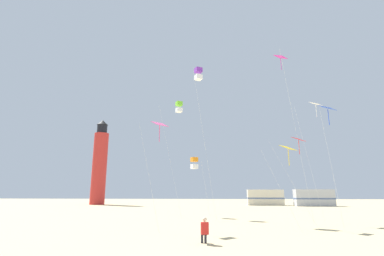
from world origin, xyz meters
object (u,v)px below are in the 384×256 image
at_px(kite_box_violet, 198,74).
at_px(kite_box_lime, 179,107).
at_px(kite_diamond_scarlet, 298,142).
at_px(kite_diamond_rainbow, 159,127).
at_px(kite_box_orange, 194,163).
at_px(rv_van_silver, 314,198).
at_px(rv_van_cream, 265,197).
at_px(kite_diamond_magenta, 282,64).
at_px(lighthouse_distant, 100,164).
at_px(kite_diamond_white, 315,108).
at_px(kite_diamond_gold, 288,150).
at_px(kite_flyer_standing, 204,230).
at_px(kite_diamond_blue, 328,112).

height_order(kite_box_violet, kite_box_lime, kite_box_violet).
bearing_deg(kite_diamond_scarlet, kite_diamond_rainbow, -154.57).
relative_size(kite_box_violet, kite_diamond_scarlet, 2.06).
bearing_deg(kite_diamond_rainbow, kite_box_orange, 81.91).
height_order(kite_box_lime, rv_van_silver, kite_box_lime).
xyz_separation_m(kite_box_orange, rv_van_silver, (18.67, 23.55, -3.74)).
distance_m(rv_van_cream, rv_van_silver, 8.25).
bearing_deg(rv_van_silver, kite_diamond_magenta, -110.17).
relative_size(kite_diamond_rainbow, rv_van_silver, 1.07).
distance_m(kite_diamond_scarlet, lighthouse_distant, 43.78).
xyz_separation_m(kite_diamond_white, lighthouse_distant, (-31.96, 30.19, -1.59)).
bearing_deg(kite_diamond_magenta, kite_diamond_gold, -104.48).
height_order(kite_diamond_magenta, lighthouse_distant, lighthouse_distant).
relative_size(kite_diamond_gold, kite_box_violet, 0.40).
relative_size(kite_flyer_standing, kite_diamond_blue, 0.15).
height_order(kite_flyer_standing, rv_van_cream, rv_van_cream).
bearing_deg(kite_diamond_rainbow, kite_box_violet, 71.85).
bearing_deg(kite_diamond_blue, kite_diamond_rainbow, -174.77).
bearing_deg(kite_diamond_gold, kite_diamond_blue, -7.78).
bearing_deg(kite_box_violet, kite_diamond_scarlet, -12.72).
bearing_deg(kite_diamond_white, kite_flyer_standing, -129.32).
bearing_deg(rv_van_cream, kite_diamond_magenta, -94.60).
height_order(kite_flyer_standing, kite_diamond_magenta, kite_diamond_magenta).
distance_m(kite_diamond_rainbow, kite_diamond_gold, 8.74).
xyz_separation_m(kite_box_violet, kite_diamond_scarlet, (8.00, -1.81, -6.84)).
xyz_separation_m(kite_box_orange, kite_diamond_rainbow, (-1.48, -10.43, 1.32)).
bearing_deg(kite_flyer_standing, kite_diamond_gold, -142.57).
bearing_deg(kite_diamond_blue, kite_diamond_scarlet, 105.29).
relative_size(kite_diamond_gold, kite_box_lime, 0.46).
bearing_deg(kite_diamond_gold, kite_flyer_standing, -131.88).
distance_m(kite_flyer_standing, kite_diamond_rainbow, 8.05).
bearing_deg(kite_diamond_white, kite_diamond_rainbow, -151.53).
bearing_deg(kite_diamond_gold, lighthouse_distant, 128.31).
height_order(kite_diamond_magenta, kite_diamond_blue, kite_diamond_magenta).
height_order(kite_diamond_rainbow, kite_diamond_white, kite_diamond_white).
relative_size(kite_flyer_standing, kite_box_orange, 0.20).
relative_size(lighthouse_distant, rv_van_cream, 2.60).
xyz_separation_m(kite_diamond_rainbow, rv_van_silver, (20.16, 33.98, -5.06)).
height_order(kite_diamond_white, lighthouse_distant, lighthouse_distant).
bearing_deg(kite_box_lime, kite_box_orange, -9.80).
height_order(lighthouse_distant, rv_van_cream, lighthouse_distant).
bearing_deg(lighthouse_distant, kite_diamond_white, -43.37).
xyz_separation_m(kite_box_lime, lighthouse_distant, (-19.39, 26.20, -3.26)).
height_order(kite_diamond_rainbow, kite_box_lime, kite_box_lime).
height_order(kite_box_orange, kite_diamond_blue, kite_diamond_blue).
xyz_separation_m(kite_diamond_rainbow, lighthouse_distant, (-19.56, 36.92, 1.39)).
relative_size(kite_diamond_white, kite_diamond_blue, 1.26).
relative_size(kite_box_orange, rv_van_cream, 0.88).
xyz_separation_m(kite_diamond_rainbow, kite_box_violet, (2.18, 6.65, 6.55)).
bearing_deg(kite_box_violet, kite_box_lime, 120.03).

